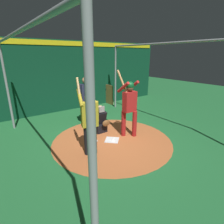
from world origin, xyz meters
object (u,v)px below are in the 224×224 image
Objects in this scene: visitor at (89,120)px; bat_rack at (108,95)px; catcher at (100,122)px; baseball_1 at (113,140)px; umpire at (86,99)px; home_plate at (112,140)px; batter at (129,104)px; baseball_0 at (96,141)px.

visitor is 1.96× the size of bat_rack.
catcher is at bearing -38.76° from bat_rack.
bat_rack is at bearing 147.21° from baseball_1.
bat_rack is (-2.19, 2.51, -0.55)m from umpire.
home_plate is 5.68× the size of baseball_1.
home_plate is at bearing -93.46° from batter.
baseball_0 is (1.43, -0.45, -1.01)m from umpire.
umpire is (-1.63, -0.68, -0.07)m from batter.
catcher is 0.93× the size of bat_rack.
umpire is at bearing -179.06° from baseball_1.
baseball_0 is (0.60, -0.53, -0.34)m from catcher.
bat_rack is at bearing 140.75° from baseball_0.
baseball_0 is at bearing -115.80° from baseball_1.
home_plate is 1.28m from batter.
home_plate is 5.68× the size of baseball_0.
umpire is 2.09m from visitor.
visitor is 27.84× the size of baseball_1.
home_plate is 1.90m from umpire.
batter reaches higher than bat_rack.
home_plate is at bearing 1.06° from umpire.
batter is at bearing 36.54° from catcher.
visitor is (1.06, -0.99, 0.60)m from catcher.
visitor is 5.34m from bat_rack.
visitor is at bearing -73.04° from home_plate.
catcher is 3.87m from bat_rack.
catcher is 13.17× the size of baseball_0.
umpire reaches higher than baseball_1.
home_plate is at bearing 178.03° from baseball_1.
catcher is 0.53× the size of umpire.
catcher is 1.06m from umpire.
home_plate is at bearing -33.20° from bat_rack.
baseball_0 is at bearing -100.31° from batter.
batter is at bearing -25.48° from bat_rack.
home_plate is 0.40× the size of bat_rack.
catcher is at bearing 5.86° from umpire.
umpire is (-0.82, -0.08, 0.66)m from catcher.
baseball_1 is at bearing -3.94° from catcher.
catcher is at bearing 176.06° from baseball_1.
umpire is 1.94m from baseball_1.
home_plate is 0.20× the size of batter.
batter is 1.26m from baseball_1.
baseball_0 is 0.53m from baseball_1.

